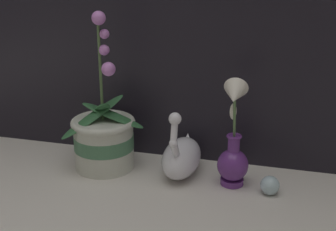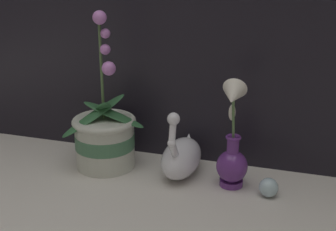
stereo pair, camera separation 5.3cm
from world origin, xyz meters
name	(u,v)px [view 1 (the left image)]	position (x,y,z in m)	size (l,w,h in m)	color
ground_plane	(165,191)	(0.00, 0.00, 0.00)	(2.80, 2.80, 0.00)	beige
orchid_potted_plant	(104,137)	(-0.21, 0.10, 0.09)	(0.23, 0.22, 0.46)	beige
swan_figurine	(182,156)	(0.02, 0.11, 0.06)	(0.11, 0.21, 0.21)	white
blue_vase	(233,149)	(0.17, 0.08, 0.11)	(0.09, 0.12, 0.31)	#602D7F
glass_sphere	(270,185)	(0.27, 0.06, 0.03)	(0.05, 0.05, 0.05)	silver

